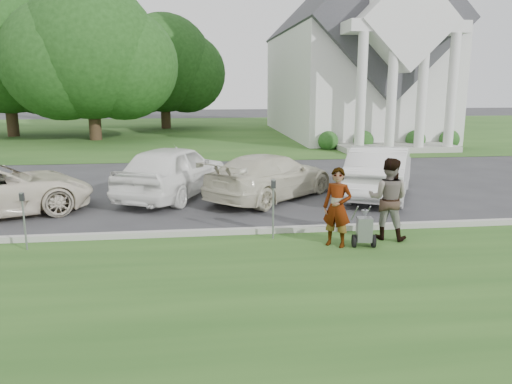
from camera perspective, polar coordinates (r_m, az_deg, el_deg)
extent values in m
plane|color=#333335|center=(11.49, 1.96, -5.55)|extent=(120.00, 120.00, 0.00)
cube|color=#244B1A|center=(8.72, 5.07, -11.50)|extent=(80.00, 7.00, 0.01)
cube|color=#244B1A|center=(38.00, -4.38, 6.94)|extent=(80.00, 30.00, 0.01)
cube|color=#9E9E93|center=(11.98, 1.56, -4.41)|extent=(80.00, 0.18, 0.15)
cube|color=white|center=(36.41, 10.38, 12.06)|extent=(9.00, 16.00, 7.00)
cube|color=#38383D|center=(36.58, 10.60, 17.55)|extent=(9.19, 17.00, 9.19)
cube|color=#9E9E93|center=(27.95, 15.69, 4.91)|extent=(6.20, 2.60, 0.30)
cylinder|color=white|center=(25.97, 11.92, 10.88)|extent=(0.50, 0.50, 6.00)
cylinder|color=white|center=(26.53, 15.25, 10.74)|extent=(0.50, 0.50, 6.00)
cylinder|color=white|center=(27.17, 18.44, 10.58)|extent=(0.50, 0.50, 6.00)
cylinder|color=white|center=(27.88, 21.46, 10.39)|extent=(0.50, 0.50, 6.00)
cube|color=white|center=(27.71, 16.62, 17.56)|extent=(6.20, 2.00, 0.60)
cube|color=white|center=(27.74, 16.66, 18.17)|extent=(5.09, 2.20, 5.09)
sphere|color=#1E4C19|center=(27.63, 8.25, 5.78)|extent=(1.10, 1.10, 1.10)
sphere|color=#1E4C19|center=(28.22, 12.20, 5.77)|extent=(1.10, 1.10, 1.10)
sphere|color=#1E4C19|center=(29.34, 17.77, 5.70)|extent=(1.10, 1.10, 1.10)
sphere|color=#1E4C19|center=(30.23, 21.23, 5.63)|extent=(1.10, 1.10, 1.10)
cylinder|color=#332316|center=(33.45, -17.98, 8.41)|extent=(0.76, 0.76, 3.20)
sphere|color=#1A3E13|center=(33.46, -18.44, 15.09)|extent=(8.40, 8.40, 8.40)
sphere|color=#1A3E13|center=(33.41, -14.97, 13.86)|extent=(6.89, 6.89, 6.89)
sphere|color=#1A3E13|center=(33.49, -21.37, 13.80)|extent=(7.22, 7.22, 7.22)
cylinder|color=#332316|center=(37.89, -26.18, 8.44)|extent=(0.76, 0.76, 3.60)
sphere|color=#1A3E13|center=(37.94, -26.82, 14.96)|extent=(9.20, 9.20, 9.20)
sphere|color=#1A3E13|center=(37.56, -23.47, 13.88)|extent=(7.54, 7.54, 7.54)
cylinder|color=#332316|center=(40.91, -10.30, 9.26)|extent=(0.76, 0.76, 3.00)
sphere|color=#1A3E13|center=(40.89, -10.49, 14.29)|extent=(7.60, 7.60, 7.60)
sphere|color=#1A3E13|center=(41.11, -7.98, 13.30)|extent=(6.23, 6.23, 6.23)
sphere|color=#1A3E13|center=(40.69, -12.68, 13.40)|extent=(6.54, 6.54, 6.54)
cylinder|color=black|center=(11.17, 11.14, -5.52)|extent=(0.11, 0.30, 0.29)
cylinder|color=black|center=(11.26, 13.28, -5.48)|extent=(0.11, 0.30, 0.29)
cylinder|color=#2D2D33|center=(11.21, 12.21, -5.50)|extent=(0.48, 0.10, 0.03)
cube|color=gray|center=(11.13, 12.27, -4.20)|extent=(0.35, 0.30, 0.53)
cone|color=gray|center=(11.04, 12.36, -2.44)|extent=(0.18, 0.18, 0.16)
cylinder|color=#2D2D33|center=(11.02, 12.37, -2.05)|extent=(0.04, 0.04, 0.06)
cylinder|color=gray|center=(11.48, 11.20, -2.40)|extent=(0.12, 0.71, 0.51)
cylinder|color=gray|center=(11.54, 12.53, -2.39)|extent=(0.12, 0.71, 0.51)
cylinder|color=gray|center=(11.78, 11.60, -0.82)|extent=(0.31, 0.07, 0.03)
imported|color=#999999|center=(10.98, 9.26, -1.82)|extent=(0.76, 0.71, 1.74)
imported|color=#999999|center=(11.74, 14.86, -0.82)|extent=(1.14, 1.06, 1.88)
cylinder|color=gray|center=(11.42, 1.98, -2.49)|extent=(0.04, 0.04, 1.21)
cube|color=#2D2D33|center=(11.26, 2.00, 0.90)|extent=(0.10, 0.07, 0.18)
cylinder|color=gray|center=(11.25, 2.01, 1.35)|extent=(0.09, 0.09, 0.03)
cylinder|color=gray|center=(11.73, -24.92, -3.51)|extent=(0.04, 0.04, 1.11)
cube|color=#2D2D33|center=(11.59, -25.20, -0.52)|extent=(0.09, 0.06, 0.17)
cylinder|color=gray|center=(11.58, -25.24, -0.12)|extent=(0.08, 0.08, 0.03)
imported|color=white|center=(15.90, -9.41, 2.42)|extent=(3.86, 5.30, 1.68)
imported|color=beige|center=(15.47, 1.69, 1.79)|extent=(4.85, 4.75, 1.40)
imported|color=silver|center=(16.29, 13.96, 2.33)|extent=(3.67, 5.13, 1.61)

